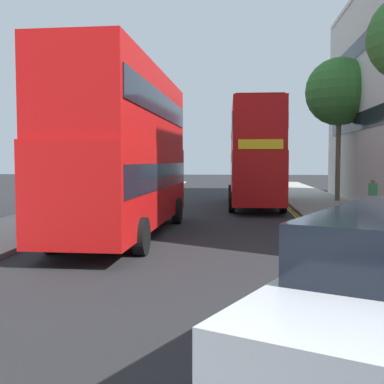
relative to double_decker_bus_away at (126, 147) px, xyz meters
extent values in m
cube|color=#9E9991|center=(-4.33, 0.45, -2.96)|extent=(4.00, 80.00, 0.14)
cube|color=yellow|center=(6.57, -1.55, -3.03)|extent=(0.10, 56.00, 0.01)
cube|color=yellow|center=(6.41, -1.55, -3.03)|extent=(0.10, 56.00, 0.01)
cube|color=#B20F0F|center=(0.00, 0.00, -1.29)|extent=(2.70, 10.84, 2.60)
cube|color=#B20F0F|center=(0.00, 0.00, 1.26)|extent=(2.64, 10.63, 2.50)
cube|color=black|center=(0.00, 0.00, -0.99)|extent=(2.72, 10.41, 0.84)
cube|color=black|center=(0.00, 0.00, 1.36)|extent=(2.70, 10.20, 0.80)
cube|color=yellow|center=(0.10, 5.38, 0.26)|extent=(2.00, 0.10, 0.44)
cube|color=maroon|center=(0.00, 0.00, 2.56)|extent=(2.43, 9.76, 0.10)
cylinder|color=black|center=(-1.19, 3.37, -2.51)|extent=(0.32, 1.05, 1.04)
cylinder|color=black|center=(1.31, 3.32, -2.51)|extent=(0.32, 1.05, 1.04)
cylinder|color=black|center=(-1.31, -3.33, -2.51)|extent=(0.32, 1.05, 1.04)
cylinder|color=black|center=(1.19, -3.37, -2.51)|extent=(0.32, 1.05, 1.04)
cube|color=#B20F0F|center=(4.65, 11.01, -1.29)|extent=(2.72, 10.85, 2.60)
cube|color=#B20F0F|center=(4.65, 11.01, 1.26)|extent=(2.67, 10.63, 2.50)
cube|color=black|center=(4.65, 11.01, -0.99)|extent=(2.74, 10.42, 0.84)
cube|color=black|center=(4.65, 11.01, 1.36)|extent=(2.73, 10.20, 0.80)
cube|color=yellow|center=(4.76, 5.63, 0.26)|extent=(2.00, 0.10, 0.44)
cube|color=maroon|center=(4.65, 11.01, 2.56)|extent=(2.45, 9.76, 0.10)
cylinder|color=black|center=(5.97, 7.69, -2.51)|extent=(0.32, 1.05, 1.04)
cylinder|color=black|center=(3.47, 7.64, -2.51)|extent=(0.32, 1.05, 1.04)
cylinder|color=black|center=(5.83, 14.39, -2.51)|extent=(0.32, 1.05, 1.04)
cylinder|color=black|center=(3.33, 14.33, -2.51)|extent=(0.32, 1.05, 1.04)
cylinder|color=black|center=(5.21, -10.14, -2.69)|extent=(0.49, 0.71, 0.68)
cylinder|color=#2D2D38|center=(9.76, 6.01, -2.46)|extent=(0.22, 0.22, 0.85)
cube|color=#338C4C|center=(9.76, 6.01, -1.76)|extent=(0.34, 0.22, 0.56)
sphere|color=#9E7051|center=(9.76, 6.01, -1.37)|extent=(0.20, 0.20, 0.20)
cylinder|color=#6B6047|center=(9.83, 13.95, -0.21)|extent=(0.29, 0.29, 5.36)
cylinder|color=#6B6047|center=(10.24, 13.99, 2.77)|extent=(0.21, 0.90, 0.67)
cylinder|color=#6B6047|center=(9.67, 14.48, 2.86)|extent=(1.15, 0.43, 0.86)
cylinder|color=#6B6047|center=(9.31, 14.05, 2.84)|extent=(0.34, 1.11, 0.83)
cylinder|color=#6B6047|center=(9.89, 13.54, 2.76)|extent=(0.88, 0.26, 0.66)
sphere|color=#33702D|center=(9.83, 13.95, 3.69)|extent=(4.07, 4.07, 4.07)
cube|color=black|center=(10.65, 7.64, 1.78)|extent=(0.04, 24.64, 1.00)
camera|label=1|loc=(3.76, -15.94, -0.49)|focal=44.83mm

